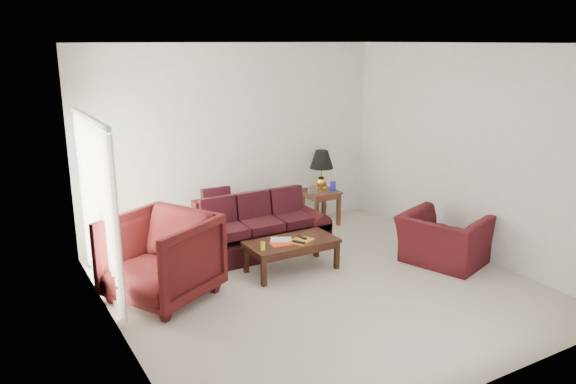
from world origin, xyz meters
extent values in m
plane|color=beige|center=(0.00, 0.00, 0.00)|extent=(5.00, 5.00, 0.00)
cube|color=silver|center=(-2.42, 1.30, 1.08)|extent=(0.10, 2.00, 2.16)
cube|color=black|center=(-0.54, 2.05, 0.69)|extent=(0.45, 0.23, 0.46)
cube|color=silver|center=(1.16, 2.03, 0.66)|extent=(0.16, 0.07, 0.15)
cylinder|color=#1D1AAE|center=(1.55, 2.01, 0.67)|extent=(0.12, 0.12, 0.16)
cube|color=#B3B2B7|center=(1.27, 2.27, 0.67)|extent=(0.19, 0.20, 0.05)
imported|color=#3D0E0E|center=(-1.85, 0.70, 0.52)|extent=(1.55, 1.53, 1.05)
imported|color=#3F0E12|center=(1.89, -0.20, 0.35)|extent=(1.24, 1.33, 0.70)
cube|color=red|center=(-0.26, 0.59, 0.44)|extent=(0.29, 0.23, 0.01)
cube|color=silver|center=(-0.19, 0.71, 0.44)|extent=(0.35, 0.32, 0.02)
cube|color=orange|center=(0.04, 0.56, 0.44)|extent=(0.37, 0.33, 0.02)
cube|color=black|center=(-0.05, 0.48, 0.46)|extent=(0.13, 0.18, 0.02)
cube|color=black|center=(0.08, 0.62, 0.46)|extent=(0.07, 0.18, 0.02)
cylinder|color=#F1FF38|center=(-0.56, 0.53, 0.48)|extent=(0.08, 0.08, 0.11)
camera|label=1|loc=(-3.68, -5.47, 3.04)|focal=35.00mm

